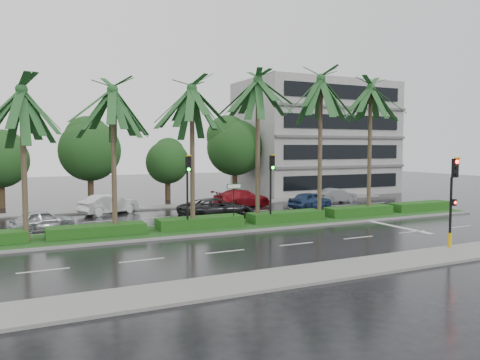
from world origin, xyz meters
name	(u,v)px	position (x,y,z in m)	size (l,w,h in m)	color
ground	(252,229)	(0.00, 0.00, 0.00)	(120.00, 120.00, 0.00)	black
near_sidewalk	(365,266)	(0.00, -10.20, 0.06)	(40.00, 2.40, 0.12)	gray
far_sidewalk	(187,206)	(0.00, 12.00, 0.06)	(40.00, 2.00, 0.12)	gray
median	(245,225)	(0.00, 1.00, 0.08)	(36.00, 4.00, 0.15)	gray
hedge	(245,219)	(0.00, 1.00, 0.45)	(35.20, 1.40, 0.60)	#204413
lane_markings	(298,226)	(3.04, -0.43, 0.01)	(34.00, 13.06, 0.01)	silver
palm_row	(226,96)	(-1.24, 1.02, 8.05)	(26.30, 4.20, 10.17)	#443827
signal_near	(453,198)	(6.00, -9.39, 2.50)	(0.34, 0.45, 4.36)	black
signal_median_left	(188,181)	(-4.00, 0.30, 3.00)	(0.34, 0.42, 4.36)	black
signal_median_right	(271,179)	(1.50, 0.30, 3.00)	(0.34, 0.42, 4.36)	black
street_sign	(234,194)	(-1.00, 0.48, 2.12)	(0.95, 0.09, 2.60)	black
bg_trees	(183,149)	(1.53, 17.59, 4.78)	(32.84, 5.66, 8.17)	#392E1A
building	(315,138)	(17.00, 18.00, 6.00)	(16.00, 10.00, 12.00)	gray
car_silver	(43,220)	(-11.50, 5.08, 0.62)	(3.62, 1.46, 1.23)	#B8BDC1
car_white	(110,204)	(-6.68, 10.24, 0.74)	(4.49, 1.57, 1.48)	silver
car_darkgrey	(217,209)	(-0.50, 4.37, 0.74)	(5.31, 2.45, 1.47)	black
car_red	(242,198)	(4.00, 9.65, 0.73)	(5.03, 2.04, 1.46)	maroon
car_blue	(311,200)	(8.50, 6.26, 0.69)	(4.04, 1.62, 1.38)	navy
car_grey	(336,195)	(13.00, 8.83, 0.64)	(3.90, 1.36, 1.28)	slate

